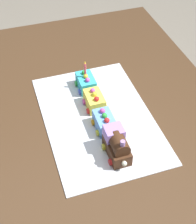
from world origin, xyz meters
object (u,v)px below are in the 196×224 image
Objects in this scene: dining_table at (97,125)px; cake_locomotive at (117,145)px; cake_car_hopper_sky_blue at (104,122)px; cake_car_caboose_lemon at (95,101)px; cake_car_flatbed_turquoise at (86,82)px; birthday_candle at (85,68)px.

dining_table is 0.30m from cake_locomotive.
dining_table is at bearing -5.64° from cake_car_hopper_sky_blue.
cake_car_flatbed_turquoise is (0.12, 0.00, 0.00)m from cake_car_caboose_lemon.
cake_car_flatbed_turquoise reaches higher than dining_table.
dining_table is 0.24m from birthday_candle.
cake_car_hopper_sky_blue reaches higher than dining_table.
cake_car_flatbed_turquoise is at bearing 0.00° from cake_car_hopper_sky_blue.
birthday_candle reaches higher than cake_car_caboose_lemon.
cake_car_hopper_sky_blue is at bearing 0.00° from cake_locomotive.
birthday_candle is (0.00, -0.00, 0.07)m from cake_car_flatbed_turquoise.
cake_car_hopper_sky_blue and cake_car_flatbed_turquoise have the same top height.
cake_car_hopper_sky_blue is 1.00× the size of cake_car_flatbed_turquoise.
cake_locomotive is 1.40× the size of cake_car_flatbed_turquoise.
cake_car_caboose_lemon is at bearing 180.00° from cake_car_flatbed_turquoise.
cake_locomotive is 0.25m from cake_car_caboose_lemon.
cake_car_flatbed_turquoise is (0.11, 0.01, 0.14)m from dining_table.
cake_locomotive reaches higher than cake_car_caboose_lemon.
cake_car_flatbed_turquoise is 1.60× the size of birthday_candle.
cake_car_caboose_lemon is at bearing 180.00° from birthday_candle.
cake_car_hopper_sky_blue is at bearing 180.00° from birthday_candle.
cake_car_caboose_lemon is 0.12m from cake_car_flatbed_turquoise.
birthday_candle is at bearing 0.00° from cake_locomotive.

